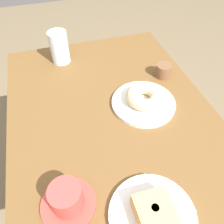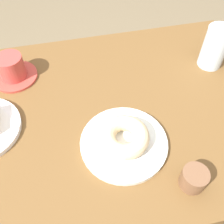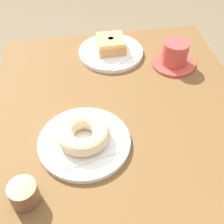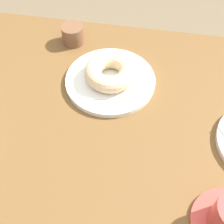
{
  "view_description": "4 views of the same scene",
  "coord_description": "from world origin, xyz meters",
  "px_view_note": "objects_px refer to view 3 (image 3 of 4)",
  "views": [
    {
      "loc": [
        0.49,
        -0.15,
        1.32
      ],
      "look_at": [
        0.03,
        -0.01,
        0.8
      ],
      "focal_mm": 36.55,
      "sensor_mm": 36.0,
      "label": 1
    },
    {
      "loc": [
        0.09,
        0.43,
        1.34
      ],
      "look_at": [
        0.0,
        0.03,
        0.8
      ],
      "focal_mm": 42.03,
      "sensor_mm": 36.0,
      "label": 2
    },
    {
      "loc": [
        -0.45,
        0.12,
        1.33
      ],
      "look_at": [
        0.05,
        0.04,
        0.8
      ],
      "focal_mm": 48.07,
      "sensor_mm": 36.0,
      "label": 3
    },
    {
      "loc": [
        0.08,
        -0.4,
        1.33
      ],
      "look_at": [
        0.02,
        -0.01,
        0.81
      ],
      "focal_mm": 50.47,
      "sensor_mm": 36.0,
      "label": 4
    }
  ],
  "objects_px": {
    "donut_glazed_square": "(111,44)",
    "plate_sugar_ring": "(84,142)",
    "coffee_cup": "(175,55)",
    "sugar_jar": "(24,194)",
    "donut_sugar_ring": "(84,134)",
    "plate_glazed_square": "(111,52)"
  },
  "relations": [
    {
      "from": "donut_sugar_ring",
      "to": "sugar_jar",
      "type": "xyz_separation_m",
      "value": [
        -0.12,
        0.13,
        -0.01
      ]
    },
    {
      "from": "donut_glazed_square",
      "to": "plate_sugar_ring",
      "type": "relative_size",
      "value": 0.38
    },
    {
      "from": "plate_glazed_square",
      "to": "coffee_cup",
      "type": "bearing_deg",
      "value": -115.0
    },
    {
      "from": "donut_glazed_square",
      "to": "plate_sugar_ring",
      "type": "distance_m",
      "value": 0.37
    },
    {
      "from": "plate_sugar_ring",
      "to": "coffee_cup",
      "type": "bearing_deg",
      "value": -48.68
    },
    {
      "from": "plate_glazed_square",
      "to": "plate_sugar_ring",
      "type": "relative_size",
      "value": 0.94
    },
    {
      "from": "plate_glazed_square",
      "to": "donut_sugar_ring",
      "type": "relative_size",
      "value": 1.68
    },
    {
      "from": "plate_glazed_square",
      "to": "coffee_cup",
      "type": "xyz_separation_m",
      "value": [
        -0.08,
        -0.18,
        0.03
      ]
    },
    {
      "from": "coffee_cup",
      "to": "sugar_jar",
      "type": "height_order",
      "value": "coffee_cup"
    },
    {
      "from": "plate_glazed_square",
      "to": "sugar_jar",
      "type": "height_order",
      "value": "sugar_jar"
    },
    {
      "from": "plate_sugar_ring",
      "to": "coffee_cup",
      "type": "xyz_separation_m",
      "value": [
        0.26,
        -0.3,
        0.03
      ]
    },
    {
      "from": "donut_sugar_ring",
      "to": "coffee_cup",
      "type": "relative_size",
      "value": 0.9
    },
    {
      "from": "plate_glazed_square",
      "to": "coffee_cup",
      "type": "distance_m",
      "value": 0.2
    },
    {
      "from": "donut_glazed_square",
      "to": "plate_glazed_square",
      "type": "bearing_deg",
      "value": -0.9
    },
    {
      "from": "plate_glazed_square",
      "to": "donut_glazed_square",
      "type": "xyz_separation_m",
      "value": [
        -0.0,
        0.0,
        0.03
      ]
    },
    {
      "from": "sugar_jar",
      "to": "plate_glazed_square",
      "type": "bearing_deg",
      "value": -27.91
    },
    {
      "from": "donut_glazed_square",
      "to": "plate_sugar_ring",
      "type": "xyz_separation_m",
      "value": [
        -0.35,
        0.12,
        -0.03
      ]
    },
    {
      "from": "donut_glazed_square",
      "to": "coffee_cup",
      "type": "height_order",
      "value": "coffee_cup"
    },
    {
      "from": "plate_sugar_ring",
      "to": "sugar_jar",
      "type": "distance_m",
      "value": 0.18
    },
    {
      "from": "donut_glazed_square",
      "to": "sugar_jar",
      "type": "xyz_separation_m",
      "value": [
        -0.47,
        0.25,
        -0.01
      ]
    },
    {
      "from": "plate_glazed_square",
      "to": "sugar_jar",
      "type": "relative_size",
      "value": 3.5
    },
    {
      "from": "donut_sugar_ring",
      "to": "sugar_jar",
      "type": "relative_size",
      "value": 2.09
    }
  ]
}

